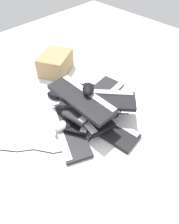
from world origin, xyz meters
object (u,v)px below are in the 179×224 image
keyboard_3 (86,107)px  mouse_5 (54,95)px  keyboard_2 (81,106)px  cardboard_box (55,63)px  mouse_2 (68,122)px  keyboard_6 (98,99)px  mouse_1 (130,101)px  mouse_0 (88,89)px  keyboard_4 (83,108)px  keyboard_1 (103,125)px  mouse_3 (62,126)px  keyboard_0 (68,129)px  mouse_4 (100,127)px  keyboard_7 (81,98)px  keyboard_5 (96,99)px

keyboard_3 → mouse_5: size_ratio=4.18×
keyboard_2 → cardboard_box: bearing=-108.3°
mouse_2 → keyboard_6: bearing=-58.7°
keyboard_2 → mouse_2: size_ratio=4.08×
mouse_1 → mouse_0: bearing=157.7°
keyboard_4 → mouse_5: 0.27m
keyboard_2 → mouse_1: 0.33m
mouse_5 → keyboard_1: bearing=-12.0°
keyboard_1 → mouse_3: (0.20, -0.15, 0.04)m
mouse_0 → mouse_3: 0.26m
keyboard_0 → keyboard_4: keyboard_4 is taller
keyboard_0 → mouse_3: bearing=-42.9°
keyboard_2 → mouse_4: (0.06, 0.23, 0.04)m
keyboard_7 → mouse_4: bearing=88.5°
mouse_3 → mouse_4: bearing=142.9°
keyboard_4 → cardboard_box: cardboard_box is taller
keyboard_7 → keyboard_1: bearing=106.3°
keyboard_3 → mouse_3: size_ratio=4.18×
mouse_3 → mouse_1: bearing=173.4°
keyboard_7 → mouse_5: bearing=-89.1°
keyboard_5 → keyboard_4: bearing=-12.9°
mouse_3 → keyboard_6: bearing=177.3°
cardboard_box → keyboard_5: bearing=79.6°
mouse_0 → mouse_4: size_ratio=1.00×
mouse_0 → keyboard_0: bearing=-38.3°
keyboard_0 → cardboard_box: cardboard_box is taller
keyboard_5 → mouse_3: 0.27m
mouse_2 → keyboard_7: bearing=-42.5°
mouse_2 → keyboard_1: bearing=-87.4°
keyboard_1 → keyboard_3: 0.17m
mouse_1 → keyboard_4: bearing=160.2°
keyboard_1 → keyboard_0: bearing=-35.3°
keyboard_7 → keyboard_6: bearing=149.0°
keyboard_7 → mouse_3: 0.19m
keyboard_1 → keyboard_6: bearing=-116.1°
keyboard_6 → mouse_0: size_ratio=3.92×
mouse_0 → cardboard_box: (-0.14, -0.51, -0.12)m
keyboard_6 → mouse_2: 0.22m
keyboard_7 → mouse_0: mouse_0 is taller
mouse_4 → mouse_5: size_ratio=1.00×
keyboard_4 → mouse_0: (-0.04, 0.01, 0.13)m
keyboard_3 → mouse_4: bearing=72.3°
keyboard_2 → keyboard_5: size_ratio=0.99×
mouse_1 → mouse_4: mouse_4 is taller
mouse_5 → cardboard_box: (-0.21, -0.24, 0.06)m
keyboard_5 → mouse_3: bearing=-4.0°
mouse_0 → mouse_1: bearing=107.8°
keyboard_5 → cardboard_box: size_ratio=1.78×
mouse_1 → keyboard_3: bearing=154.4°
mouse_1 → mouse_4: size_ratio=1.00×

